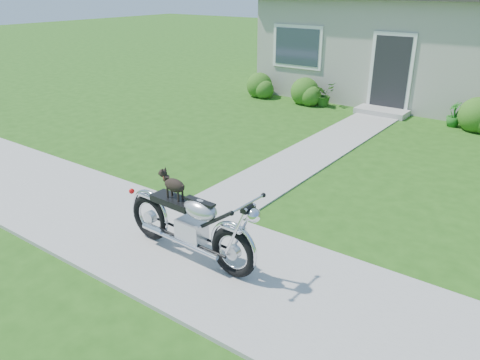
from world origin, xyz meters
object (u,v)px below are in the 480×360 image
at_px(potted_plant_left, 324,94).
at_px(motorcycle_with_dog, 191,223).
at_px(house, 479,29).
at_px(potted_plant_right, 454,114).

relative_size(potted_plant_left, motorcycle_with_dog, 0.32).
distance_m(house, motorcycle_with_dog, 12.27).
bearing_deg(motorcycle_with_dog, house, 88.16).
xyz_separation_m(house, motorcycle_with_dog, (-0.81, -12.14, -1.61)).
distance_m(potted_plant_left, motorcycle_with_dog, 9.04).
relative_size(potted_plant_right, motorcycle_with_dog, 0.29).
relative_size(potted_plant_left, potted_plant_right, 1.11).
xyz_separation_m(potted_plant_left, potted_plant_right, (3.69, 0.00, -0.03)).
bearing_deg(potted_plant_left, motorcycle_with_dog, -74.15).
height_order(potted_plant_left, potted_plant_right, potted_plant_left).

